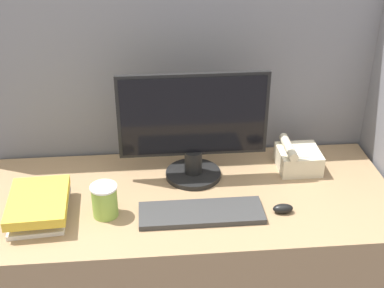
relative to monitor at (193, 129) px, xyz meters
name	(u,v)px	position (x,y,z in m)	size (l,w,h in m)	color
cubicle_panel_rear	(182,140)	(-0.03, 0.24, -0.18)	(1.99, 0.04, 1.55)	slate
desk	(189,268)	(-0.03, -0.14, -0.58)	(1.59, 0.69, 0.74)	#937551
monitor	(193,129)	(0.00, 0.00, 0.00)	(0.58, 0.22, 0.44)	black
keyboard	(201,213)	(0.00, -0.27, -0.20)	(0.45, 0.15, 0.02)	#333333
mouse	(283,209)	(0.30, -0.28, -0.20)	(0.07, 0.04, 0.03)	black
coffee_cup	(105,201)	(-0.34, -0.24, -0.15)	(0.10, 0.10, 0.12)	#8CB247
book_stack	(38,205)	(-0.58, -0.22, -0.17)	(0.23, 0.29, 0.08)	silver
desk_telephone	(298,158)	(0.44, 0.02, -0.17)	(0.17, 0.18, 0.12)	beige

